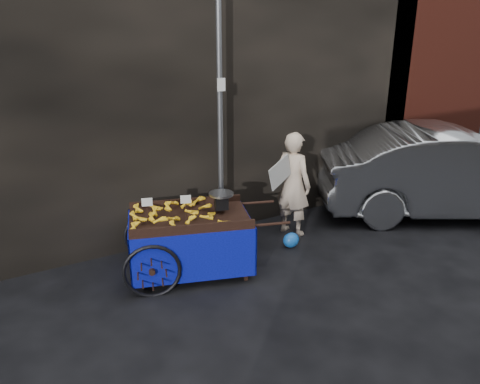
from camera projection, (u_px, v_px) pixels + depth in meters
ground at (247, 280)px, 6.22m from camera, size 80.00×80.00×0.00m
building_wall at (188, 69)px, 7.67m from camera, size 13.50×2.00×5.00m
street_pole at (220, 112)px, 6.74m from camera, size 0.12×0.10×4.00m
banana_cart at (186, 223)px, 6.19m from camera, size 2.35×1.58×1.18m
vendor at (293, 184)px, 7.33m from camera, size 0.92×0.71×1.67m
plastic_bag at (291, 240)px, 7.09m from camera, size 0.26×0.21×0.23m
parked_car at (454, 172)px, 8.15m from camera, size 4.86×3.74×1.54m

